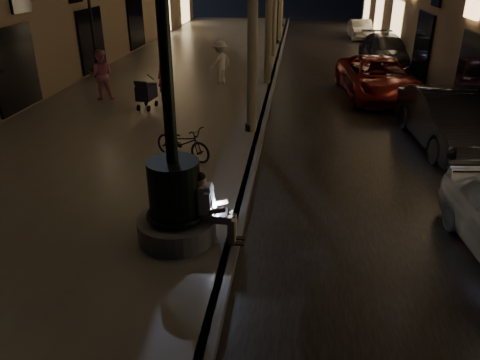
# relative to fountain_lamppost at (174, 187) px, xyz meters

# --- Properties ---
(ground) EXTENTS (120.00, 120.00, 0.00)m
(ground) POSITION_rel_fountain_lamppost_xyz_m (1.00, 13.00, -1.21)
(ground) COLOR black
(ground) RESTS_ON ground
(cobble_lane) EXTENTS (6.00, 45.00, 0.02)m
(cobble_lane) POSITION_rel_fountain_lamppost_xyz_m (4.00, 13.00, -1.20)
(cobble_lane) COLOR black
(cobble_lane) RESTS_ON ground
(promenade) EXTENTS (8.00, 45.00, 0.20)m
(promenade) POSITION_rel_fountain_lamppost_xyz_m (-3.00, 13.00, -1.11)
(promenade) COLOR slate
(promenade) RESTS_ON ground
(curb_strip) EXTENTS (0.25, 45.00, 0.20)m
(curb_strip) POSITION_rel_fountain_lamppost_xyz_m (1.00, 13.00, -1.11)
(curb_strip) COLOR #59595B
(curb_strip) RESTS_ON ground
(fountain_lamppost) EXTENTS (1.40, 1.40, 5.21)m
(fountain_lamppost) POSITION_rel_fountain_lamppost_xyz_m (0.00, 0.00, 0.00)
(fountain_lamppost) COLOR #59595B
(fountain_lamppost) RESTS_ON promenade
(seated_man_laptop) EXTENTS (0.95, 0.32, 1.32)m
(seated_man_laptop) POSITION_rel_fountain_lamppost_xyz_m (0.61, 0.00, -0.31)
(seated_man_laptop) COLOR tan
(seated_man_laptop) RESTS_ON promenade
(lamp_curb_a) EXTENTS (0.36, 0.36, 4.81)m
(lamp_curb_a) POSITION_rel_fountain_lamppost_xyz_m (0.70, 6.00, 2.02)
(lamp_curb_a) COLOR black
(lamp_curb_a) RESTS_ON promenade
(lamp_curb_b) EXTENTS (0.36, 0.36, 4.81)m
(lamp_curb_b) POSITION_rel_fountain_lamppost_xyz_m (0.70, 14.00, 2.02)
(lamp_curb_b) COLOR black
(lamp_curb_b) RESTS_ON promenade
(lamp_left_b) EXTENTS (0.36, 0.36, 4.81)m
(lamp_left_b) POSITION_rel_fountain_lamppost_xyz_m (-6.40, 12.00, 2.02)
(lamp_left_b) COLOR black
(lamp_left_b) RESTS_ON promenade
(stroller) EXTENTS (0.56, 1.11, 1.12)m
(stroller) POSITION_rel_fountain_lamppost_xyz_m (-2.96, 7.79, -0.45)
(stroller) COLOR black
(stroller) RESTS_ON promenade
(car_second) EXTENTS (2.04, 4.81, 1.54)m
(car_second) POSITION_rel_fountain_lamppost_xyz_m (6.20, 5.88, -0.44)
(car_second) COLOR black
(car_second) RESTS_ON ground
(car_third) EXTENTS (2.91, 5.45, 1.46)m
(car_third) POSITION_rel_fountain_lamppost_xyz_m (5.00, 11.00, -0.48)
(car_third) COLOR maroon
(car_third) RESTS_ON ground
(car_rear) EXTENTS (2.13, 5.07, 1.46)m
(car_rear) POSITION_rel_fountain_lamppost_xyz_m (6.20, 17.00, -0.48)
(car_rear) COLOR #313236
(car_rear) RESTS_ON ground
(car_fifth) EXTENTS (1.43, 3.76, 1.22)m
(car_fifth) POSITION_rel_fountain_lamppost_xyz_m (5.99, 25.72, -0.60)
(car_fifth) COLOR #979692
(car_fifth) RESTS_ON ground
(pedestrian_red) EXTENTS (0.69, 0.59, 1.59)m
(pedestrian_red) POSITION_rel_fountain_lamppost_xyz_m (-2.59, 8.97, -0.22)
(pedestrian_red) COLOR #D02959
(pedestrian_red) RESTS_ON promenade
(pedestrian_pink) EXTENTS (0.98, 0.85, 1.75)m
(pedestrian_pink) POSITION_rel_fountain_lamppost_xyz_m (-4.88, 8.81, -0.14)
(pedestrian_pink) COLOR #CF6E8E
(pedestrian_pink) RESTS_ON promenade
(pedestrian_white) EXTENTS (1.18, 1.23, 1.68)m
(pedestrian_white) POSITION_rel_fountain_lamppost_xyz_m (-1.08, 11.70, -0.17)
(pedestrian_white) COLOR silver
(pedestrian_white) RESTS_ON promenade
(bicycle) EXTENTS (1.73, 1.21, 0.86)m
(bicycle) POSITION_rel_fountain_lamppost_xyz_m (-0.74, 3.65, -0.58)
(bicycle) COLOR black
(bicycle) RESTS_ON promenade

